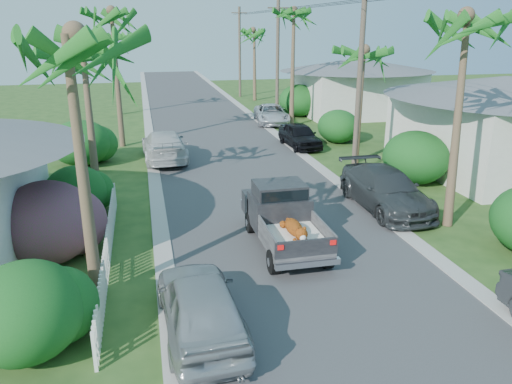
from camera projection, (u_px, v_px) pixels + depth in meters
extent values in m
plane|color=#27471A|center=(354.00, 335.00, 12.12)|extent=(120.00, 120.00, 0.00)
cube|color=#38383A|center=(211.00, 132.00, 35.24)|extent=(8.00, 100.00, 0.02)
cube|color=#A5A39E|center=(149.00, 135.00, 34.33)|extent=(0.60, 100.00, 0.06)
cube|color=#A5A39E|center=(270.00, 129.00, 36.14)|extent=(0.60, 100.00, 0.06)
cylinder|color=black|center=(274.00, 262.00, 15.07)|extent=(0.28, 0.76, 0.76)
cylinder|color=black|center=(327.00, 256.00, 15.43)|extent=(0.28, 0.76, 0.76)
cylinder|color=black|center=(251.00, 222.00, 18.08)|extent=(0.28, 0.76, 0.76)
cylinder|color=black|center=(296.00, 219.00, 18.43)|extent=(0.28, 0.76, 0.76)
cube|color=slate|center=(294.00, 243.00, 15.77)|extent=(1.90, 2.40, 0.24)
cube|color=slate|center=(266.00, 235.00, 15.46)|extent=(0.06, 2.40, 0.55)
cube|color=slate|center=(322.00, 230.00, 15.85)|extent=(0.06, 2.40, 0.55)
cube|color=black|center=(306.00, 248.00, 14.58)|extent=(1.92, 0.08, 0.52)
cube|color=silver|center=(308.00, 264.00, 14.57)|extent=(1.98, 0.18, 0.18)
cube|color=red|center=(281.00, 248.00, 14.33)|extent=(0.18, 0.05, 0.14)
cube|color=red|center=(333.00, 242.00, 14.66)|extent=(0.18, 0.05, 0.14)
cube|color=black|center=(279.00, 210.00, 17.35)|extent=(1.94, 1.65, 1.10)
cube|color=black|center=(280.00, 191.00, 17.12)|extent=(1.70, 1.35, 0.55)
cube|color=black|center=(285.00, 198.00, 16.51)|extent=(1.60, 0.05, 0.45)
cube|color=black|center=(270.00, 203.00, 18.55)|extent=(1.94, 1.20, 0.80)
cube|color=white|center=(295.00, 237.00, 15.71)|extent=(1.70, 2.10, 0.16)
ellipsoid|color=orange|center=(294.00, 227.00, 15.71)|extent=(0.48, 1.25, 0.43)
sphere|color=orange|center=(301.00, 234.00, 14.99)|extent=(0.40, 0.40, 0.40)
ellipsoid|color=white|center=(294.00, 230.00, 15.74)|extent=(0.32, 0.86, 0.18)
imported|color=#333739|center=(385.00, 190.00, 20.31)|extent=(2.30, 5.56, 1.61)
imported|color=black|center=(300.00, 136.00, 30.71)|extent=(1.93, 4.34, 1.45)
imported|color=silver|center=(271.00, 114.00, 38.24)|extent=(2.95, 5.34, 1.41)
imported|color=#A5A8AC|center=(200.00, 305.00, 11.98)|extent=(2.04, 4.65, 1.56)
imported|color=silver|center=(164.00, 146.00, 27.71)|extent=(2.46, 5.70, 1.64)
cone|color=brown|center=(83.00, 179.00, 12.49)|extent=(0.36, 0.71, 7.01)
cone|color=brown|center=(91.00, 128.00, 20.81)|extent=(0.36, 0.61, 6.21)
cone|color=brown|center=(117.00, 81.00, 29.94)|extent=(0.36, 0.36, 8.00)
cone|color=brown|center=(117.00, 76.00, 41.18)|extent=(0.36, 0.75, 6.51)
cone|color=brown|center=(457.00, 126.00, 17.81)|extent=(0.36, 0.73, 7.51)
cone|color=brown|center=(359.00, 108.00, 26.44)|extent=(0.36, 0.54, 6.01)
cone|color=brown|center=(293.00, 70.00, 36.18)|extent=(0.36, 0.36, 8.20)
cone|color=brown|center=(255.00, 66.00, 49.41)|extent=(0.36, 0.63, 6.81)
ellipsoid|color=#134419|center=(25.00, 311.00, 11.12)|extent=(2.60, 2.86, 2.20)
ellipsoid|color=#AA1868|center=(47.00, 222.00, 15.62)|extent=(3.00, 3.30, 2.60)
ellipsoid|color=#134419|center=(76.00, 191.00, 19.50)|extent=(2.40, 2.64, 2.00)
ellipsoid|color=#134419|center=(81.00, 143.00, 26.71)|extent=(3.20, 3.52, 2.40)
ellipsoid|color=#134419|center=(416.00, 157.00, 23.54)|extent=(3.00, 3.30, 2.50)
ellipsoid|color=#134419|center=(338.00, 126.00, 31.87)|extent=(2.60, 2.86, 2.10)
ellipsoid|color=#134419|center=(299.00, 100.00, 41.14)|extent=(3.20, 3.52, 2.60)
cube|color=white|center=(108.00, 247.00, 15.79)|extent=(0.10, 11.00, 1.00)
cube|color=silver|center=(499.00, 135.00, 25.35)|extent=(8.00, 9.00, 3.80)
cone|color=#595B60|center=(507.00, 87.00, 24.59)|extent=(6.48, 6.48, 1.00)
cube|color=silver|center=(356.00, 93.00, 42.03)|extent=(9.00, 8.00, 3.60)
cone|color=#595B60|center=(357.00, 65.00, 41.31)|extent=(6.48, 6.48, 1.00)
cylinder|color=brown|center=(359.00, 84.00, 23.90)|extent=(0.26, 0.26, 9.00)
cylinder|color=brown|center=(278.00, 63.00, 37.77)|extent=(0.26, 0.26, 9.00)
cube|color=brown|center=(278.00, 8.00, 36.54)|extent=(1.60, 0.10, 0.10)
cylinder|color=brown|center=(240.00, 53.00, 51.65)|extent=(0.26, 0.26, 9.00)
cube|color=brown|center=(239.00, 13.00, 50.41)|extent=(1.60, 0.10, 0.10)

